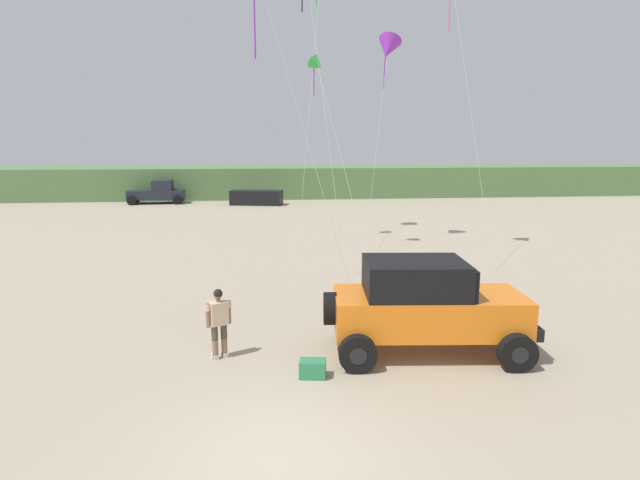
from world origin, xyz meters
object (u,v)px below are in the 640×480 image
cooler_box (313,369)px  kite_green_box (317,65)px  person_watching (219,320)px  distant_sedan (257,198)px  kite_purple_stunt (388,49)px  distant_pickup (158,192)px  jeep (426,304)px

cooler_box → kite_green_box: size_ratio=0.06×
cooler_box → person_watching: bearing=158.7°
distant_sedan → kite_purple_stunt: kite_purple_stunt is taller
person_watching → distant_pickup: (-7.77, 33.25, 0.00)m
distant_sedan → kite_green_box: 19.13m
kite_green_box → person_watching: bearing=-105.0°
jeep → kite_green_box: (-1.01, 14.51, 7.49)m
jeep → distant_sedan: 31.82m
jeep → kite_purple_stunt: kite_purple_stunt is taller
person_watching → distant_pickup: distant_pickup is taller
distant_pickup → kite_green_box: 23.54m
person_watching → kite_green_box: 16.69m
cooler_box → jeep: bearing=29.8°
distant_pickup → kite_purple_stunt: 26.00m
cooler_box → kite_green_box: (1.77, 15.52, 8.50)m
distant_pickup → cooler_box: bearing=-74.1°
jeep → distant_pickup: size_ratio=1.06×
distant_sedan → kite_green_box: (3.25, -17.02, 8.09)m
cooler_box → distant_pickup: size_ratio=0.12×
kite_purple_stunt → distant_pickup: bearing=127.4°
kite_purple_stunt → kite_green_box: kite_purple_stunt is taller
distant_pickup → distant_sedan: 8.56m
jeep → kite_purple_stunt: 16.37m
cooler_box → kite_purple_stunt: bearing=80.9°
jeep → distant_pickup: 35.77m
kite_green_box → cooler_box: bearing=-96.5°
cooler_box → distant_pickup: (-9.82, 34.49, 0.75)m
jeep → kite_purple_stunt: size_ratio=0.49×
cooler_box → distant_sedan: size_ratio=0.13×
distant_pickup → distant_sedan: size_ratio=1.11×
jeep → kite_purple_stunt: bearing=80.5°
person_watching → jeep: bearing=-2.7°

